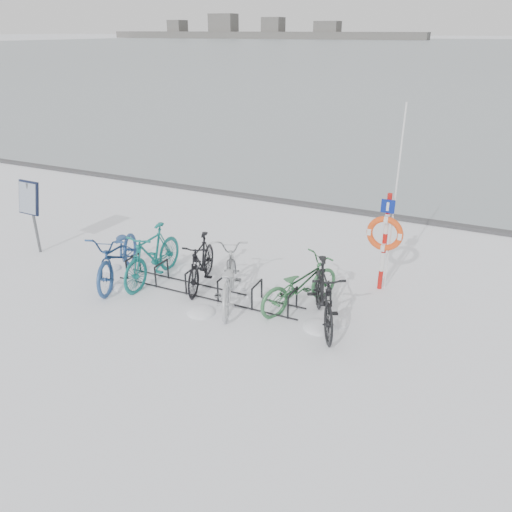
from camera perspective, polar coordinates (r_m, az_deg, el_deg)
The scene contains 14 objects.
ground at distance 10.01m, azimuth -5.54°, elevation -4.24°, with size 900.00×900.00×0.00m, color white.
ice_sheet at distance 162.64m, azimuth 25.09°, elevation 20.73°, with size 400.00×298.00×0.02m, color #95A1A8.
quay_edge at distance 14.93m, azimuth 5.91°, elevation 5.86°, with size 400.00×0.25×0.10m, color #3F3F42.
bike_rack at distance 9.92m, azimuth -5.58°, elevation -3.32°, with size 4.00×0.48×0.46m.
info_board at distance 12.41m, azimuth -24.45°, elevation 5.64°, with size 0.58×0.24×1.72m.
lifebuoy_station at distance 9.88m, azimuth 14.55°, elevation 2.52°, with size 0.70×0.22×3.64m.
shoreline at distance 295.95m, azimuth -0.37°, elevation 24.13°, with size 180.00×12.00×9.50m.
bike_0 at distance 10.68m, azimuth -15.50°, elevation 0.32°, with size 0.77×2.20×1.16m, color navy.
bike_1 at distance 10.46m, azimuth -11.77°, elevation 0.28°, with size 0.56×1.97×1.18m, color #15716D.
bike_2 at distance 10.13m, azimuth -6.31°, elevation -0.52°, with size 0.50×1.76×1.06m, color black.
bike_3 at distance 9.45m, azimuth -3.24°, elevation -2.33°, with size 0.71×2.03×1.07m, color #A8ACB0.
bike_4 at distance 9.33m, azimuth 5.03°, elevation -3.04°, with size 0.65×1.88×0.99m, color #326C40.
bike_5 at distance 8.79m, azimuth 7.77°, elevation -4.30°, with size 0.55×1.96×1.18m, color black.
snow_drifts at distance 9.74m, azimuth -3.44°, elevation -5.02°, with size 5.54×1.94×0.20m.
Camera 1 is at (4.56, -7.51, 4.79)m, focal length 35.00 mm.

